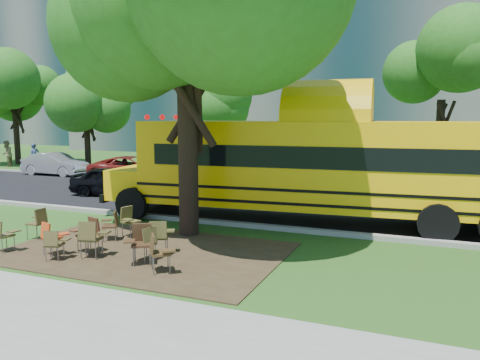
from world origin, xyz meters
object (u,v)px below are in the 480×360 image
at_px(main_tree, 186,26).
at_px(chair_0, 2,233).
at_px(chair_3, 89,231).
at_px(chair_11, 160,234).
at_px(chair_1, 51,235).
at_px(black_car, 114,182).
at_px(chair_7, 158,250).
at_px(chair_10, 129,219).
at_px(pedestrian_b, 7,154).
at_px(bg_car_silver, 55,164).
at_px(chair_6, 147,240).
at_px(chair_9, 112,223).
at_px(chair_5, 141,240).
at_px(chair_4, 91,236).
at_px(school_bus, 323,165).
at_px(chair_2, 54,242).
at_px(bg_car_red, 133,168).
at_px(pedestrian_a, 35,156).
at_px(chair_8, 38,220).

xyz_separation_m(main_tree, chair_0, (-3.47, -3.37, -5.35)).
xyz_separation_m(chair_3, chair_11, (1.78, 0.45, -0.00)).
relative_size(chair_1, black_car, 0.23).
height_order(main_tree, chair_7, main_tree).
distance_m(chair_10, pedestrian_b, 22.84).
relative_size(chair_10, bg_car_silver, 0.22).
xyz_separation_m(chair_0, chair_3, (2.03, 0.80, 0.04)).
xyz_separation_m(chair_6, chair_10, (-1.75, 1.74, 0.01)).
relative_size(chair_7, bg_car_silver, 0.22).
xyz_separation_m(chair_9, black_car, (-4.50, 6.08, 0.13)).
height_order(chair_10, pedestrian_b, pedestrian_b).
xyz_separation_m(chair_5, pedestrian_b, (-20.69, 14.68, 0.31)).
bearing_deg(chair_4, chair_6, -0.20).
bearing_deg(chair_1, main_tree, 75.55).
bearing_deg(main_tree, school_bus, 41.17).
bearing_deg(black_car, chair_7, -145.11).
height_order(chair_6, chair_7, chair_7).
distance_m(main_tree, chair_5, 6.00).
bearing_deg(chair_9, school_bus, -77.54).
bearing_deg(black_car, main_tree, -134.43).
bearing_deg(black_car, chair_5, -146.65).
relative_size(main_tree, bg_car_silver, 2.36).
distance_m(chair_4, pedestrian_b, 24.37).
relative_size(chair_2, bg_car_silver, 0.19).
height_order(chair_2, chair_9, chair_9).
bearing_deg(bg_car_red, black_car, -164.75).
relative_size(chair_6, chair_9, 1.03).
xyz_separation_m(chair_2, bg_car_red, (-6.66, 12.72, 0.17)).
bearing_deg(chair_9, chair_2, 149.00).
xyz_separation_m(chair_5, bg_car_silver, (-14.05, 12.16, 0.07)).
bearing_deg(chair_6, chair_7, -115.60).
height_order(main_tree, chair_5, main_tree).
xyz_separation_m(chair_10, pedestrian_a, (-15.89, 12.15, 0.30)).
relative_size(main_tree, chair_6, 11.08).
relative_size(school_bus, pedestrian_b, 7.56).
xyz_separation_m(chair_0, chair_7, (4.47, 0.12, 0.02)).
distance_m(chair_6, chair_10, 2.47).
bearing_deg(chair_5, pedestrian_a, -69.54).
bearing_deg(pedestrian_b, main_tree, 34.77).
bearing_deg(chair_0, main_tree, 52.37).
height_order(chair_3, chair_8, chair_3).
bearing_deg(chair_2, chair_4, 17.92).
relative_size(chair_4, chair_9, 1.14).
bearing_deg(main_tree, chair_8, -151.58).
bearing_deg(chair_2, main_tree, 46.33).
xyz_separation_m(main_tree, chair_3, (-1.44, -2.57, -5.30)).
bearing_deg(chair_0, bg_car_red, 119.53).
bearing_deg(chair_11, pedestrian_a, 118.59).
xyz_separation_m(chair_0, chair_5, (3.74, 0.53, 0.07)).
height_order(chair_9, chair_11, chair_11).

